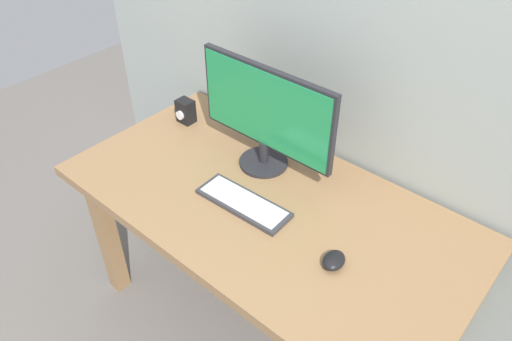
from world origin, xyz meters
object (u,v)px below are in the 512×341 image
keyboard_primary (243,203)px  mouse (334,260)px  desk (265,221)px  monitor (266,114)px  audio_controller (185,111)px

keyboard_primary → mouse: mouse is taller
desk → mouse: (0.36, -0.09, 0.12)m
monitor → keyboard_primary: size_ratio=1.65×
keyboard_primary → mouse: bearing=-2.9°
keyboard_primary → desk: bearing=54.6°
monitor → mouse: monitor is taller
audio_controller → desk: bearing=-16.0°
audio_controller → mouse: bearing=-15.1°
desk → mouse: size_ratio=17.14×
monitor → audio_controller: bearing=179.9°
keyboard_primary → audio_controller: (-0.56, 0.24, 0.04)m
desk → keyboard_primary: (-0.05, -0.07, 0.11)m
monitor → mouse: size_ratio=6.74×
keyboard_primary → audio_controller: 0.62m
monitor → audio_controller: (-0.46, 0.00, -0.18)m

